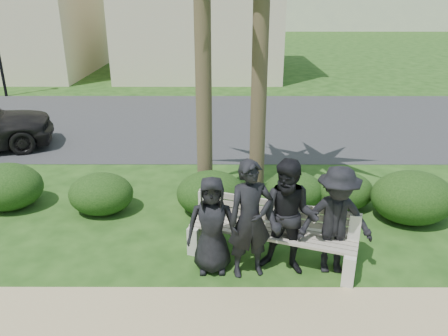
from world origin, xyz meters
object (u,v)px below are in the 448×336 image
Objects in this scene: man_a at (212,225)px; man_c at (289,218)px; park_bench at (270,237)px; man_b at (250,220)px; man_d at (336,221)px.

man_c reaches higher than man_a.
park_bench is 1.53× the size of man_b.
man_b reaches higher than man_d.
man_d is (1.29, 0.08, -0.06)m from man_b.
man_c reaches higher than park_bench.
man_a is 0.90× the size of man_d.
park_bench is 1.03m from man_a.
park_bench is at bearing 31.78° from man_b.
park_bench is 1.55× the size of man_c.
man_a is 0.85× the size of man_c.
man_c is at bearing -177.48° from man_d.
man_d is (1.87, -0.02, 0.09)m from man_a.
man_b reaches higher than man_c.
man_d reaches higher than park_bench.
man_a is (-0.93, -0.27, 0.36)m from park_bench.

